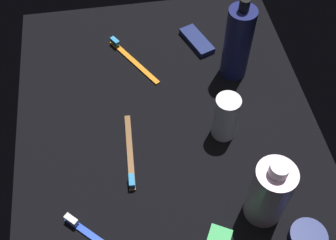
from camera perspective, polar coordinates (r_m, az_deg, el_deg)
ground_plane at (r=91.52cm, az=-0.00°, el=-1.32°), size 84.00×64.00×1.20cm
lotion_bottle at (r=95.80cm, az=9.30°, el=10.16°), size 6.07×6.07×20.97cm
bodywash_bottle at (r=77.09cm, az=13.40°, el=-9.40°), size 7.05×7.05×16.54cm
deodorant_stick at (r=86.73cm, az=7.73°, el=0.39°), size 5.02×5.02×10.96cm
toothbrush_brown at (r=87.02cm, az=-5.10°, el=-4.68°), size 18.04×2.00×2.10cm
toothbrush_orange at (r=103.78cm, az=-4.96°, el=8.24°), size 15.97×10.43×2.10cm
snack_bar_navy at (r=107.69cm, az=3.87°, el=10.53°), size 11.14×7.46×1.50cm
cream_tin_left at (r=82.75cm, az=18.22°, el=-14.63°), size 6.72×6.72×1.75cm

